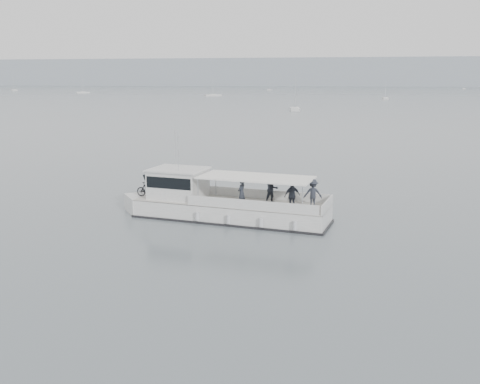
# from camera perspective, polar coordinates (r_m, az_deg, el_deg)

# --- Properties ---
(ground) EXTENTS (1400.00, 1400.00, 0.00)m
(ground) POSITION_cam_1_polar(r_m,az_deg,el_deg) (27.97, -5.20, -4.18)
(ground) COLOR #555E64
(ground) RESTS_ON ground
(headland) EXTENTS (1400.00, 90.00, 28.00)m
(headland) POSITION_cam_1_polar(r_m,az_deg,el_deg) (585.92, 10.02, 12.45)
(headland) COLOR #939EA8
(headland) RESTS_ON ground
(tour_boat) EXTENTS (12.54, 4.77, 5.22)m
(tour_boat) POSITION_cam_1_polar(r_m,az_deg,el_deg) (30.34, -2.86, -1.19)
(tour_boat) COLOR white
(tour_boat) RESTS_ON ground
(moored_fleet) EXTENTS (384.74, 363.34, 11.26)m
(moored_fleet) POSITION_cam_1_polar(r_m,az_deg,el_deg) (234.89, 0.14, 10.21)
(moored_fleet) COLOR white
(moored_fleet) RESTS_ON ground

